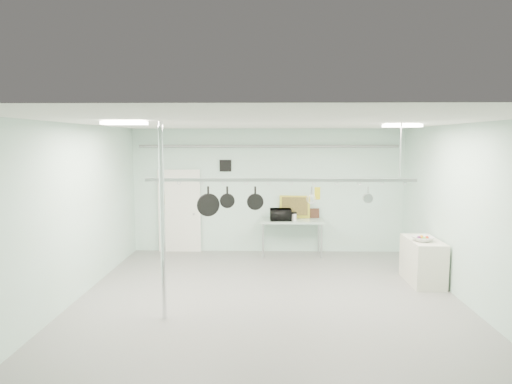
{
  "coord_description": "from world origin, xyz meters",
  "views": [
    {
      "loc": [
        -0.04,
        -7.74,
        2.9
      ],
      "look_at": [
        -0.24,
        1.0,
        1.91
      ],
      "focal_mm": 32.0,
      "sensor_mm": 36.0,
      "label": 1
    }
  ],
  "objects_px": {
    "skillet_mid": "(227,197)",
    "skillet_right": "(255,198)",
    "microwave": "(281,215)",
    "fruit_bowl": "(423,239)",
    "coffee_canister": "(294,217)",
    "skillet_left": "(208,201)",
    "pot_rack": "(280,178)",
    "side_cabinet": "(423,261)",
    "prep_table": "(292,223)",
    "chrome_pole": "(163,222)"
  },
  "relations": [
    {
      "from": "pot_rack",
      "to": "microwave",
      "type": "bearing_deg",
      "value": 87.88
    },
    {
      "from": "side_cabinet",
      "to": "fruit_bowl",
      "type": "relative_size",
      "value": 2.98
    },
    {
      "from": "coffee_canister",
      "to": "skillet_right",
      "type": "xyz_separation_m",
      "value": [
        -0.89,
        -3.18,
        0.89
      ]
    },
    {
      "from": "prep_table",
      "to": "fruit_bowl",
      "type": "xyz_separation_m",
      "value": [
        2.47,
        -2.37,
        0.12
      ]
    },
    {
      "from": "microwave",
      "to": "fruit_bowl",
      "type": "distance_m",
      "value": 3.59
    },
    {
      "from": "side_cabinet",
      "to": "coffee_canister",
      "type": "height_order",
      "value": "coffee_canister"
    },
    {
      "from": "pot_rack",
      "to": "coffee_canister",
      "type": "relative_size",
      "value": 26.53
    },
    {
      "from": "skillet_left",
      "to": "coffee_canister",
      "type": "bearing_deg",
      "value": 41.21
    },
    {
      "from": "side_cabinet",
      "to": "skillet_right",
      "type": "bearing_deg",
      "value": -162.02
    },
    {
      "from": "side_cabinet",
      "to": "fruit_bowl",
      "type": "distance_m",
      "value": 0.53
    },
    {
      "from": "skillet_mid",
      "to": "coffee_canister",
      "type": "bearing_deg",
      "value": 61.73
    },
    {
      "from": "prep_table",
      "to": "microwave",
      "type": "xyz_separation_m",
      "value": [
        -0.28,
        -0.08,
        0.22
      ]
    },
    {
      "from": "skillet_right",
      "to": "skillet_left",
      "type": "bearing_deg",
      "value": 177.32
    },
    {
      "from": "pot_rack",
      "to": "coffee_canister",
      "type": "bearing_deg",
      "value": 81.98
    },
    {
      "from": "chrome_pole",
      "to": "skillet_left",
      "type": "height_order",
      "value": "chrome_pole"
    },
    {
      "from": "coffee_canister",
      "to": "skillet_right",
      "type": "relative_size",
      "value": 0.45
    },
    {
      "from": "skillet_mid",
      "to": "skillet_right",
      "type": "xyz_separation_m",
      "value": [
        0.5,
        0.0,
        -0.02
      ]
    },
    {
      "from": "side_cabinet",
      "to": "prep_table",
      "type": "bearing_deg",
      "value": 139.21
    },
    {
      "from": "side_cabinet",
      "to": "skillet_right",
      "type": "height_order",
      "value": "skillet_right"
    },
    {
      "from": "coffee_canister",
      "to": "skillet_left",
      "type": "xyz_separation_m",
      "value": [
        -1.73,
        -3.18,
        0.82
      ]
    },
    {
      "from": "microwave",
      "to": "fruit_bowl",
      "type": "relative_size",
      "value": 1.32
    },
    {
      "from": "skillet_left",
      "to": "skillet_right",
      "type": "bearing_deg",
      "value": -20.27
    },
    {
      "from": "pot_rack",
      "to": "skillet_mid",
      "type": "xyz_separation_m",
      "value": [
        -0.94,
        0.0,
        -0.33
      ]
    },
    {
      "from": "chrome_pole",
      "to": "microwave",
      "type": "xyz_separation_m",
      "value": [
        2.02,
        4.12,
        -0.55
      ]
    },
    {
      "from": "microwave",
      "to": "side_cabinet",
      "type": "bearing_deg",
      "value": 141.17
    },
    {
      "from": "side_cabinet",
      "to": "coffee_canister",
      "type": "xyz_separation_m",
      "value": [
        -2.5,
        2.08,
        0.55
      ]
    },
    {
      "from": "prep_table",
      "to": "skillet_right",
      "type": "height_order",
      "value": "skillet_right"
    },
    {
      "from": "microwave",
      "to": "skillet_mid",
      "type": "xyz_separation_m",
      "value": [
        -1.06,
        -3.22,
        0.85
      ]
    },
    {
      "from": "coffee_canister",
      "to": "chrome_pole",
      "type": "bearing_deg",
      "value": -119.92
    },
    {
      "from": "chrome_pole",
      "to": "skillet_left",
      "type": "xyz_separation_m",
      "value": [
        0.62,
        0.9,
        0.21
      ]
    },
    {
      "from": "prep_table",
      "to": "microwave",
      "type": "bearing_deg",
      "value": -164.83
    },
    {
      "from": "side_cabinet",
      "to": "coffee_canister",
      "type": "bearing_deg",
      "value": 140.25
    },
    {
      "from": "chrome_pole",
      "to": "microwave",
      "type": "distance_m",
      "value": 4.62
    },
    {
      "from": "coffee_canister",
      "to": "skillet_left",
      "type": "relative_size",
      "value": 0.33
    },
    {
      "from": "prep_table",
      "to": "skillet_right",
      "type": "distance_m",
      "value": 3.56
    },
    {
      "from": "coffee_canister",
      "to": "skillet_mid",
      "type": "relative_size",
      "value": 0.49
    },
    {
      "from": "side_cabinet",
      "to": "microwave",
      "type": "xyz_separation_m",
      "value": [
        -2.83,
        2.12,
        0.6
      ]
    },
    {
      "from": "chrome_pole",
      "to": "microwave",
      "type": "bearing_deg",
      "value": 63.91
    },
    {
      "from": "pot_rack",
      "to": "fruit_bowl",
      "type": "relative_size",
      "value": 11.92
    },
    {
      "from": "skillet_mid",
      "to": "chrome_pole",
      "type": "bearing_deg",
      "value": -141.59
    },
    {
      "from": "side_cabinet",
      "to": "pot_rack",
      "type": "distance_m",
      "value": 3.62
    },
    {
      "from": "prep_table",
      "to": "skillet_mid",
      "type": "xyz_separation_m",
      "value": [
        -1.34,
        -3.3,
        1.07
      ]
    },
    {
      "from": "prep_table",
      "to": "fruit_bowl",
      "type": "relative_size",
      "value": 3.97
    },
    {
      "from": "chrome_pole",
      "to": "skillet_mid",
      "type": "xyz_separation_m",
      "value": [
        0.96,
        0.9,
        0.3
      ]
    },
    {
      "from": "skillet_mid",
      "to": "microwave",
      "type": "bearing_deg",
      "value": 67.12
    },
    {
      "from": "skillet_mid",
      "to": "skillet_right",
      "type": "distance_m",
      "value": 0.5
    },
    {
      "from": "fruit_bowl",
      "to": "skillet_mid",
      "type": "xyz_separation_m",
      "value": [
        -3.81,
        -0.93,
        0.95
      ]
    },
    {
      "from": "skillet_left",
      "to": "chrome_pole",
      "type": "bearing_deg",
      "value": -144.86
    },
    {
      "from": "microwave",
      "to": "skillet_right",
      "type": "xyz_separation_m",
      "value": [
        -0.56,
        -3.22,
        0.83
      ]
    },
    {
      "from": "pot_rack",
      "to": "coffee_canister",
      "type": "height_order",
      "value": "pot_rack"
    }
  ]
}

